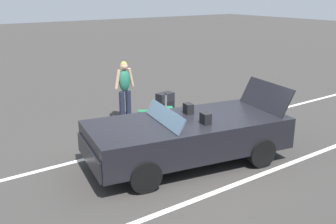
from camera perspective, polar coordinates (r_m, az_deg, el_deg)
The scene contains 8 objects.
ground_plane at distance 8.31m, azimuth 2.80°, elevation -7.29°, with size 80.00×80.00×0.00m, color #383533.
lot_line_near at distance 9.34m, azimuth -2.43°, elevation -4.42°, with size 18.00×0.12×0.01m, color silver.
lot_line_mid at distance 7.42m, azimuth 9.24°, elevation -10.67°, with size 18.00×0.12×0.01m, color silver.
convertible_car at distance 8.00m, azimuth 1.60°, elevation -3.68°, with size 4.42×2.50×1.51m.
suitcase_large_black at distance 10.93m, azimuth -0.41°, elevation 0.91°, with size 0.51×0.35×0.74m.
suitcase_medium_bright at distance 9.93m, azimuth 0.09°, elevation -1.15°, with size 0.40×0.47×1.01m.
suitcase_small_carryon at distance 10.13m, azimuth -3.39°, elevation -1.18°, with size 0.39×0.37×0.50m.
traveler_person at distance 10.74m, azimuth -6.37°, elevation 3.60°, with size 0.60×0.22×1.65m.
Camera 1 is at (4.71, 5.91, 3.45)m, focal length 41.64 mm.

